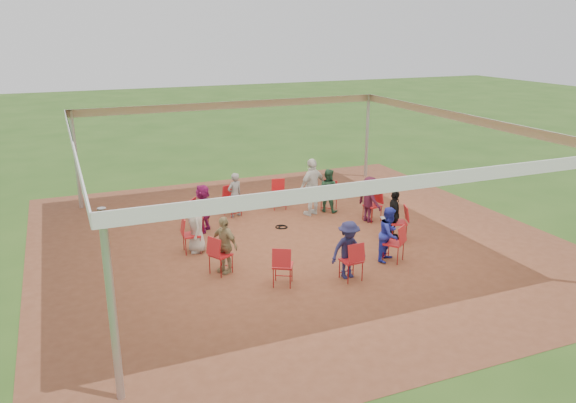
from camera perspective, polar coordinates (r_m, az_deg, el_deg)
name	(u,v)px	position (r m, az deg, el deg)	size (l,w,h in m)	color
ground	(295,240)	(14.69, 0.74, -3.92)	(80.00, 80.00, 0.00)	#2C4E18
dirt_patch	(295,240)	(14.69, 0.74, -3.90)	(13.00, 13.00, 0.00)	brown
tent	(296,151)	(14.00, 0.78, 5.16)	(10.33, 10.33, 3.00)	#B2B2B7
chair_0	(398,223)	(14.89, 11.14, -2.12)	(0.42, 0.44, 0.90)	red
chair_1	(372,206)	(16.15, 8.57, -0.43)	(0.42, 0.44, 0.90)	red
chair_2	(329,196)	(16.93, 4.18, 0.55)	(0.42, 0.44, 0.90)	red
chair_3	(279,194)	(17.05, -0.91, 0.72)	(0.42, 0.44, 0.90)	red
chair_4	(232,201)	(16.49, -5.66, 0.05)	(0.42, 0.44, 0.90)	red
chair_5	(199,215)	(15.36, -9.01, -1.39)	(0.42, 0.44, 0.90)	red
chair_6	(192,235)	(13.95, -9.76, -3.38)	(0.42, 0.44, 0.90)	red
chair_7	(221,255)	(12.68, -6.85, -5.40)	(0.42, 0.44, 0.90)	red
chair_8	(283,266)	(12.05, -0.54, -6.52)	(0.42, 0.44, 0.90)	red
chair_9	(351,261)	(12.37, 6.43, -6.00)	(0.42, 0.44, 0.90)	red
chair_10	(394,243)	(13.47, 10.69, -4.20)	(0.42, 0.44, 0.90)	red
person_seated_0	(394,215)	(14.79, 10.73, -1.35)	(0.77, 0.39, 1.31)	black
person_seated_1	(370,199)	(16.01, 8.28, 0.22)	(0.85, 0.42, 1.31)	#3A1021
person_seated_2	(328,190)	(16.76, 4.06, 1.14)	(0.64, 0.37, 1.31)	#285539
person_seated_3	(235,195)	(16.33, -5.43, 0.67)	(0.48, 0.31, 1.31)	slate
person_seated_4	(203,208)	(15.25, -8.64, -0.67)	(1.22, 0.46, 1.31)	#831657
person_seated_5	(196,226)	(13.89, -9.32, -2.51)	(0.64, 0.36, 1.31)	#AAA296
person_seated_6	(224,244)	(12.68, -6.50, -4.36)	(0.77, 0.39, 1.31)	#9A895F
person_seated_7	(348,250)	(12.38, 6.16, -4.90)	(0.85, 0.42, 1.31)	#1E1E46
person_seated_8	(389,234)	(13.43, 10.26, -3.27)	(0.64, 0.37, 1.31)	#242EAA
standing_person	(312,187)	(16.40, 2.49, 1.49)	(0.99, 0.51, 1.69)	silver
cable_coil	(282,227)	(15.55, -0.63, -2.60)	(0.34, 0.34, 0.03)	black
laptop	(388,216)	(14.77, 10.11, -1.51)	(0.36, 0.40, 0.22)	#B7B7BC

